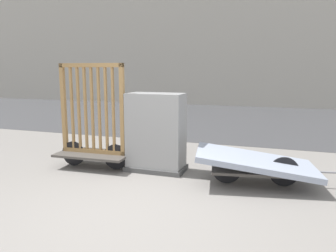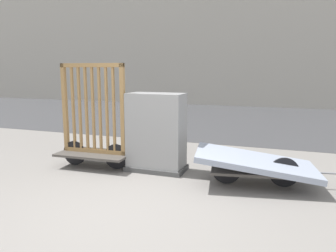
# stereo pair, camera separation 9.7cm
# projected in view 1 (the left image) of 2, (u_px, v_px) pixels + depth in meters

# --- Properties ---
(ground_plane) EXTENTS (60.00, 60.00, 0.00)m
(ground_plane) POSITION_uv_depth(u_px,v_px,m) (126.00, 214.00, 3.94)
(ground_plane) COLOR gray
(road_strip) EXTENTS (56.00, 8.46, 0.01)m
(road_strip) POSITION_uv_depth(u_px,v_px,m) (229.00, 118.00, 11.68)
(road_strip) COLOR #424244
(road_strip) RESTS_ON ground_plane
(bike_cart_with_bedframe) EXTENTS (2.00, 0.73, 1.83)m
(bike_cart_with_bedframe) POSITION_uv_depth(u_px,v_px,m) (94.00, 133.00, 5.74)
(bike_cart_with_bedframe) COLOR #4C4742
(bike_cart_with_bedframe) RESTS_ON ground_plane
(bike_cart_with_mattress) EXTENTS (2.28, 1.28, 0.52)m
(bike_cart_with_mattress) POSITION_uv_depth(u_px,v_px,m) (256.00, 163.00, 4.91)
(bike_cart_with_mattress) COLOR #4C4742
(bike_cart_with_mattress) RESTS_ON ground_plane
(utility_cabinet) EXTENTS (1.01, 0.55, 1.33)m
(utility_cabinet) POSITION_uv_depth(u_px,v_px,m) (156.00, 135.00, 5.56)
(utility_cabinet) COLOR #4C4C4C
(utility_cabinet) RESTS_ON ground_plane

